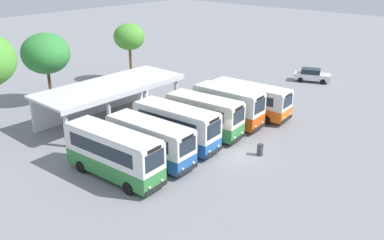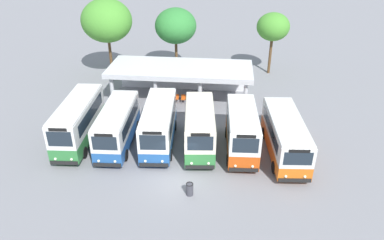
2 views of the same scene
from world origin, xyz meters
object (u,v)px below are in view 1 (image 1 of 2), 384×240
object	(u,v)px
city_bus_fifth_blue	(228,105)
waiting_chair_fifth_seat	(134,111)
waiting_chair_end_by_column	(111,119)
city_bus_middle_cream	(176,125)
city_bus_fourth_amber	(204,115)
waiting_chair_fourth_seat	(129,113)
parked_car_flank	(312,75)
waiting_chair_middle_seat	(123,115)
waiting_chair_second_from_end	(117,117)
city_bus_nearest_orange	(113,152)
city_bus_far_end_green	(250,99)
waiting_chair_far_end_seat	(140,109)
litter_bin_apron	(260,150)
city_bus_second_in_row	(150,140)

from	to	relation	value
city_bus_fifth_blue	waiting_chair_fifth_seat	size ratio (longest dim) A/B	7.72
city_bus_fifth_blue	waiting_chair_end_by_column	world-z (taller)	city_bus_fifth_blue
waiting_chair_fifth_seat	city_bus_middle_cream	bearing A→B (deg)	-106.68
city_bus_fourth_amber	waiting_chair_fourth_seat	distance (m)	8.26
parked_car_flank	waiting_chair_end_by_column	bearing A→B (deg)	163.23
city_bus_middle_cream	waiting_chair_middle_seat	distance (m)	7.93
city_bus_fourth_amber	waiting_chair_second_from_end	xyz separation A→B (m)	(-2.99, 8.03, -1.35)
city_bus_nearest_orange	waiting_chair_fourth_seat	xyz separation A→B (m)	(8.12, 7.97, -1.39)
city_bus_fifth_blue	city_bus_far_end_green	bearing A→B (deg)	-2.44
waiting_chair_far_end_seat	litter_bin_apron	xyz separation A→B (m)	(0.07, -13.76, -0.07)
city_bus_nearest_orange	city_bus_middle_cream	distance (m)	6.48
city_bus_middle_cream	waiting_chair_second_from_end	distance (m)	7.91
city_bus_middle_cream	waiting_chair_middle_seat	world-z (taller)	city_bus_middle_cream
waiting_chair_fifth_seat	waiting_chair_end_by_column	bearing A→B (deg)	179.23
parked_car_flank	litter_bin_apron	bearing A→B (deg)	-163.81
city_bus_second_in_row	waiting_chair_fourth_seat	size ratio (longest dim) A/B	8.56
city_bus_fifth_blue	parked_car_flank	xyz separation A→B (m)	(18.13, 0.63, -1.07)
city_bus_nearest_orange	city_bus_fifth_blue	distance (m)	12.96
city_bus_fourth_amber	waiting_chair_middle_seat	size ratio (longest dim) A/B	8.06
city_bus_fourth_amber	litter_bin_apron	size ratio (longest dim) A/B	7.70
litter_bin_apron	waiting_chair_second_from_end	bearing A→B (deg)	101.70
waiting_chair_second_from_end	parked_car_flank	bearing A→B (deg)	-17.14
city_bus_nearest_orange	parked_car_flank	distance (m)	31.11
city_bus_fourth_amber	city_bus_nearest_orange	bearing A→B (deg)	179.86
city_bus_fourth_amber	waiting_chair_end_by_column	size ratio (longest dim) A/B	8.06
city_bus_nearest_orange	waiting_chair_fifth_seat	world-z (taller)	city_bus_nearest_orange
parked_car_flank	waiting_chair_fifth_seat	xyz separation A→B (m)	(-22.27, 7.51, -0.31)
city_bus_far_end_green	parked_car_flank	bearing A→B (deg)	2.94
parked_car_flank	waiting_chair_end_by_column	world-z (taller)	parked_car_flank
city_bus_nearest_orange	waiting_chair_far_end_seat	world-z (taller)	city_bus_nearest_orange
city_bus_fourth_amber	waiting_chair_middle_seat	bearing A→B (deg)	106.02
litter_bin_apron	city_bus_nearest_orange	bearing A→B (deg)	148.99
parked_car_flank	litter_bin_apron	world-z (taller)	parked_car_flank
waiting_chair_second_from_end	waiting_chair_middle_seat	distance (m)	0.70
city_bus_far_end_green	city_bus_second_in_row	bearing A→B (deg)	179.67
waiting_chair_fourth_seat	city_bus_middle_cream	bearing A→B (deg)	-101.94
waiting_chair_end_by_column	waiting_chair_second_from_end	bearing A→B (deg)	-3.17
waiting_chair_second_from_end	waiting_chair_end_by_column	bearing A→B (deg)	176.83
city_bus_fourth_amber	city_bus_fifth_blue	bearing A→B (deg)	-1.99
litter_bin_apron	city_bus_fourth_amber	bearing A→B (deg)	88.58
city_bus_fourth_amber	litter_bin_apron	bearing A→B (deg)	-91.42
waiting_chair_end_by_column	waiting_chair_second_from_end	distance (m)	0.70
city_bus_middle_cream	litter_bin_apron	xyz separation A→B (m)	(3.10, -5.97, -1.41)
city_bus_fifth_blue	waiting_chair_fourth_seat	bearing A→B (deg)	120.85
city_bus_middle_cream	waiting_chair_fifth_seat	bearing A→B (deg)	73.32
city_bus_nearest_orange	city_bus_far_end_green	distance (m)	16.21
city_bus_far_end_green	waiting_chair_second_from_end	bearing A→B (deg)	138.85
waiting_chair_end_by_column	waiting_chair_far_end_seat	world-z (taller)	same
city_bus_middle_cream	waiting_chair_middle_seat	size ratio (longest dim) A/B	8.76
city_bus_fifth_blue	waiting_chair_far_end_seat	world-z (taller)	city_bus_fifth_blue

